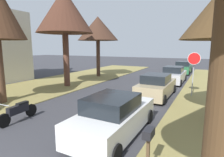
# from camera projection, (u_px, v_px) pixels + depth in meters

# --- Properties ---
(stop_sign_far) EXTENTS (0.81, 0.37, 2.97)m
(stop_sign_far) POSITION_uv_depth(u_px,v_px,m) (194.00, 65.00, 12.29)
(stop_sign_far) COLOR #9EA0A5
(stop_sign_far) RESTS_ON grass_verge_right
(street_tree_left_mid_b) EXTENTS (4.65, 4.65, 7.99)m
(street_tree_left_mid_b) POSITION_uv_depth(u_px,v_px,m) (64.00, 12.00, 15.05)
(street_tree_left_mid_b) COLOR brown
(street_tree_left_mid_b) RESTS_ON grass_verge_left
(street_tree_left_far) EXTENTS (4.55, 4.55, 6.67)m
(street_tree_left_far) POSITION_uv_depth(u_px,v_px,m) (98.00, 29.00, 20.52)
(street_tree_left_far) COLOR #4E3429
(street_tree_left_far) RESTS_ON grass_verge_left
(parked_sedan_white) EXTENTS (1.96, 4.41, 1.57)m
(parked_sedan_white) POSITION_uv_depth(u_px,v_px,m) (114.00, 116.00, 7.08)
(parked_sedan_white) COLOR white
(parked_sedan_white) RESTS_ON ground
(parked_sedan_tan) EXTENTS (1.96, 4.41, 1.57)m
(parked_sedan_tan) POSITION_uv_depth(u_px,v_px,m) (156.00, 86.00, 12.56)
(parked_sedan_tan) COLOR tan
(parked_sedan_tan) RESTS_ON ground
(parked_sedan_silver) EXTENTS (1.96, 4.41, 1.57)m
(parked_sedan_silver) POSITION_uv_depth(u_px,v_px,m) (174.00, 75.00, 17.64)
(parked_sedan_silver) COLOR #BCBCC1
(parked_sedan_silver) RESTS_ON ground
(parked_sedan_green) EXTENTS (1.96, 4.41, 1.57)m
(parked_sedan_green) POSITION_uv_depth(u_px,v_px,m) (183.00, 68.00, 23.91)
(parked_sedan_green) COLOR #28663D
(parked_sedan_green) RESTS_ON ground
(parked_motorcycle) EXTENTS (0.60, 2.05, 0.97)m
(parked_motorcycle) POSITION_uv_depth(u_px,v_px,m) (19.00, 111.00, 8.37)
(parked_motorcycle) COLOR black
(parked_motorcycle) RESTS_ON ground
(curbside_mailbox) EXTENTS (0.22, 0.44, 1.27)m
(curbside_mailbox) POSITION_uv_depth(u_px,v_px,m) (148.00, 139.00, 4.67)
(curbside_mailbox) COLOR brown
(curbside_mailbox) RESTS_ON grass_verge_right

